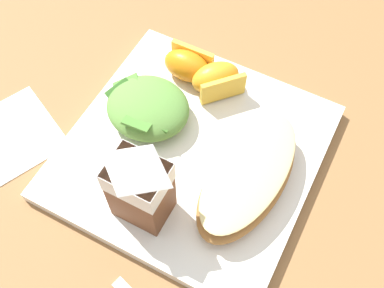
{
  "coord_description": "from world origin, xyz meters",
  "views": [
    {
      "loc": [
        -0.13,
        0.24,
        0.48
      ],
      "look_at": [
        0.0,
        0.0,
        0.03
      ],
      "focal_mm": 43.5,
      "sensor_mm": 36.0,
      "label": 1
    }
  ],
  "objects_px": {
    "green_salad_pile": "(148,108)",
    "white_plate": "(192,152)",
    "orange_wedge_middle": "(187,65)",
    "milk_carton": "(139,184)",
    "paper_napkin": "(9,137)",
    "orange_wedge_front": "(216,79)",
    "cheesy_pizza_bread": "(248,176)"
  },
  "relations": [
    {
      "from": "cheesy_pizza_bread",
      "to": "milk_carton",
      "type": "distance_m",
      "value": 0.12
    },
    {
      "from": "white_plate",
      "to": "green_salad_pile",
      "type": "bearing_deg",
      "value": -12.18
    },
    {
      "from": "milk_carton",
      "to": "paper_napkin",
      "type": "relative_size",
      "value": 1.0
    },
    {
      "from": "milk_carton",
      "to": "orange_wedge_front",
      "type": "bearing_deg",
      "value": -88.89
    },
    {
      "from": "orange_wedge_front",
      "to": "milk_carton",
      "type": "bearing_deg",
      "value": 91.11
    },
    {
      "from": "green_salad_pile",
      "to": "orange_wedge_front",
      "type": "bearing_deg",
      "value": -124.45
    },
    {
      "from": "white_plate",
      "to": "paper_napkin",
      "type": "height_order",
      "value": "white_plate"
    },
    {
      "from": "orange_wedge_front",
      "to": "paper_napkin",
      "type": "xyz_separation_m",
      "value": [
        0.19,
        0.17,
        -0.03
      ]
    },
    {
      "from": "white_plate",
      "to": "orange_wedge_middle",
      "type": "relative_size",
      "value": 4.64
    },
    {
      "from": "orange_wedge_middle",
      "to": "white_plate",
      "type": "bearing_deg",
      "value": 120.71
    },
    {
      "from": "green_salad_pile",
      "to": "orange_wedge_middle",
      "type": "xyz_separation_m",
      "value": [
        -0.01,
        -0.08,
        -0.0
      ]
    },
    {
      "from": "white_plate",
      "to": "orange_wedge_middle",
      "type": "bearing_deg",
      "value": -59.29
    },
    {
      "from": "cheesy_pizza_bread",
      "to": "milk_carton",
      "type": "bearing_deg",
      "value": 42.39
    },
    {
      "from": "green_salad_pile",
      "to": "orange_wedge_middle",
      "type": "relative_size",
      "value": 1.76
    },
    {
      "from": "orange_wedge_middle",
      "to": "milk_carton",
      "type": "bearing_deg",
      "value": 103.72
    },
    {
      "from": "cheesy_pizza_bread",
      "to": "paper_napkin",
      "type": "distance_m",
      "value": 0.29
    },
    {
      "from": "white_plate",
      "to": "green_salad_pile",
      "type": "height_order",
      "value": "green_salad_pile"
    },
    {
      "from": "white_plate",
      "to": "cheesy_pizza_bread",
      "type": "xyz_separation_m",
      "value": [
        -0.07,
        0.01,
        0.03
      ]
    },
    {
      "from": "orange_wedge_front",
      "to": "cheesy_pizza_bread",
      "type": "bearing_deg",
      "value": 130.94
    },
    {
      "from": "orange_wedge_front",
      "to": "white_plate",
      "type": "bearing_deg",
      "value": 98.97
    },
    {
      "from": "paper_napkin",
      "to": "orange_wedge_front",
      "type": "bearing_deg",
      "value": -138.55
    },
    {
      "from": "orange_wedge_front",
      "to": "orange_wedge_middle",
      "type": "relative_size",
      "value": 1.13
    },
    {
      "from": "orange_wedge_middle",
      "to": "paper_napkin",
      "type": "xyz_separation_m",
      "value": [
        0.15,
        0.18,
        -0.03
      ]
    },
    {
      "from": "cheesy_pizza_bread",
      "to": "orange_wedge_front",
      "type": "relative_size",
      "value": 2.56
    },
    {
      "from": "milk_carton",
      "to": "white_plate",
      "type": "bearing_deg",
      "value": -96.8
    },
    {
      "from": "green_salad_pile",
      "to": "milk_carton",
      "type": "relative_size",
      "value": 0.96
    },
    {
      "from": "green_salad_pile",
      "to": "orange_wedge_middle",
      "type": "height_order",
      "value": "same"
    },
    {
      "from": "milk_carton",
      "to": "orange_wedge_front",
      "type": "height_order",
      "value": "milk_carton"
    },
    {
      "from": "milk_carton",
      "to": "orange_wedge_middle",
      "type": "height_order",
      "value": "milk_carton"
    },
    {
      "from": "green_salad_pile",
      "to": "white_plate",
      "type": "bearing_deg",
      "value": 167.82
    },
    {
      "from": "milk_carton",
      "to": "paper_napkin",
      "type": "distance_m",
      "value": 0.21
    },
    {
      "from": "green_salad_pile",
      "to": "paper_napkin",
      "type": "relative_size",
      "value": 0.96
    }
  ]
}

